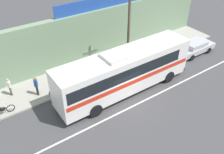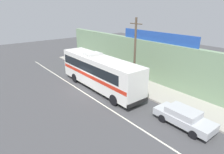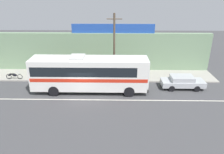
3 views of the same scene
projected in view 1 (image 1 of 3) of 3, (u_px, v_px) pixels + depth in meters
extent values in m
plane|color=#444447|center=(126.00, 101.00, 19.01)|extent=(70.00, 70.00, 0.00)
cube|color=#A8A399|center=(92.00, 70.00, 22.46)|extent=(30.00, 3.60, 0.14)
cube|color=gray|center=(79.00, 39.00, 22.54)|extent=(30.00, 0.70, 4.80)
cube|color=#234CAD|center=(105.00, 2.00, 22.18)|extent=(10.09, 0.12, 1.10)
cube|color=silver|center=(132.00, 107.00, 18.47)|extent=(30.00, 0.14, 0.01)
cube|color=white|center=(125.00, 71.00, 18.92)|extent=(11.60, 2.47, 3.10)
cube|color=black|center=(120.00, 67.00, 18.38)|extent=(10.21, 2.49, 0.96)
cube|color=red|center=(125.00, 74.00, 19.09)|extent=(11.37, 2.49, 0.36)
cube|color=black|center=(177.00, 46.00, 21.32)|extent=(0.04, 2.23, 1.40)
cube|color=black|center=(174.00, 63.00, 22.37)|extent=(0.12, 2.47, 0.36)
cube|color=silver|center=(113.00, 57.00, 17.41)|extent=(1.40, 1.73, 0.24)
cylinder|color=black|center=(151.00, 65.00, 22.36)|extent=(1.04, 0.32, 1.04)
cylinder|color=black|center=(169.00, 77.00, 20.82)|extent=(1.04, 0.32, 1.04)
cylinder|color=black|center=(80.00, 94.00, 18.93)|extent=(1.04, 0.32, 1.04)
cylinder|color=black|center=(95.00, 110.00, 17.39)|extent=(1.04, 0.32, 1.04)
cube|color=#B7BABF|center=(194.00, 48.00, 24.80)|extent=(4.48, 1.75, 0.56)
cube|color=#B7BABF|center=(195.00, 44.00, 24.45)|extent=(2.33, 1.58, 0.48)
cube|color=black|center=(200.00, 42.00, 24.87)|extent=(0.21, 1.47, 0.34)
cylinder|color=black|center=(196.00, 44.00, 26.13)|extent=(0.62, 0.20, 0.62)
cylinder|color=black|center=(208.00, 50.00, 25.02)|extent=(0.62, 0.20, 0.62)
cylinder|color=black|center=(179.00, 51.00, 24.93)|extent=(0.62, 0.20, 0.62)
cylinder|color=black|center=(192.00, 58.00, 23.82)|extent=(0.62, 0.20, 0.62)
cylinder|color=brown|center=(129.00, 29.00, 20.83)|extent=(0.22, 0.22, 7.40)
torus|color=black|center=(67.00, 87.00, 19.76)|extent=(0.62, 0.06, 0.62)
torus|color=black|center=(53.00, 92.00, 19.19)|extent=(0.62, 0.06, 0.62)
cylinder|color=silver|center=(65.00, 84.00, 19.55)|extent=(0.34, 0.04, 0.65)
cylinder|color=silver|center=(64.00, 81.00, 19.32)|extent=(0.03, 0.56, 0.03)
ellipsoid|color=#991E8C|center=(60.00, 87.00, 19.40)|extent=(0.56, 0.22, 0.34)
cube|color=black|center=(57.00, 87.00, 19.20)|extent=(0.52, 0.20, 0.10)
ellipsoid|color=#991E8C|center=(53.00, 91.00, 19.14)|extent=(0.36, 0.14, 0.16)
torus|color=black|center=(78.00, 81.00, 20.43)|extent=(0.62, 0.06, 0.62)
torus|color=black|center=(65.00, 86.00, 19.85)|extent=(0.62, 0.06, 0.62)
cylinder|color=silver|center=(77.00, 78.00, 20.22)|extent=(0.34, 0.04, 0.65)
cylinder|color=silver|center=(76.00, 76.00, 19.99)|extent=(0.03, 0.56, 0.03)
ellipsoid|color=#1E51B2|center=(72.00, 81.00, 20.06)|extent=(0.56, 0.22, 0.34)
cube|color=black|center=(69.00, 81.00, 19.86)|extent=(0.52, 0.20, 0.10)
ellipsoid|color=#1E51B2|center=(65.00, 84.00, 19.79)|extent=(0.36, 0.14, 0.16)
torus|color=black|center=(11.00, 108.00, 17.68)|extent=(0.62, 0.06, 0.62)
cylinder|color=silver|center=(8.00, 106.00, 17.47)|extent=(0.34, 0.04, 0.65)
cylinder|color=silver|center=(6.00, 103.00, 17.24)|extent=(0.03, 0.56, 0.03)
ellipsoid|color=black|center=(2.00, 109.00, 17.31)|extent=(0.56, 0.22, 0.34)
cylinder|color=brown|center=(10.00, 90.00, 19.28)|extent=(0.13, 0.13, 0.76)
cylinder|color=brown|center=(11.00, 91.00, 19.16)|extent=(0.13, 0.13, 0.76)
cylinder|color=white|center=(9.00, 84.00, 18.83)|extent=(0.30, 0.30, 0.57)
sphere|color=tan|center=(7.00, 80.00, 18.59)|extent=(0.21, 0.21, 0.21)
cylinder|color=white|center=(8.00, 83.00, 18.95)|extent=(0.08, 0.08, 0.52)
cylinder|color=white|center=(9.00, 85.00, 18.68)|extent=(0.08, 0.08, 0.52)
cylinder|color=black|center=(37.00, 90.00, 19.27)|extent=(0.13, 0.13, 0.82)
cylinder|color=black|center=(38.00, 91.00, 19.15)|extent=(0.13, 0.13, 0.82)
cylinder|color=#23519E|center=(36.00, 83.00, 18.80)|extent=(0.30, 0.30, 0.62)
sphere|color=#A37556|center=(35.00, 79.00, 18.53)|extent=(0.22, 0.22, 0.22)
cylinder|color=#23519E|center=(35.00, 82.00, 18.91)|extent=(0.08, 0.08, 0.57)
cylinder|color=#23519E|center=(37.00, 84.00, 18.64)|extent=(0.08, 0.08, 0.57)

